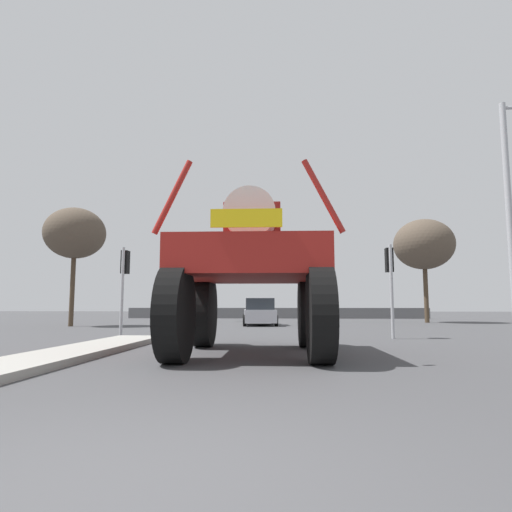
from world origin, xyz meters
The scene contains 10 objects.
ground_plane centered at (0.00, 18.00, 0.00)m, with size 120.00×120.00×0.00m, color #424244.
median_island centered at (-3.75, 5.52, 0.07)m, with size 1.45×11.76×0.15m, color #9E9B93.
oversize_sprayer centered at (0.19, 7.50, 1.93)m, with size 3.83×5.49×4.04m.
sedan_ahead centered at (-0.58, 22.36, 0.71)m, with size 2.22×4.26×1.52m.
traffic_signal_near_left centered at (-4.86, 12.64, 2.33)m, with size 0.24×0.54×3.21m.
traffic_signal_near_right centered at (4.57, 12.64, 2.34)m, with size 0.24×0.54×3.22m.
traffic_signal_far_left centered at (-4.45, 27.76, 3.06)m, with size 0.24×0.55×4.20m.
bare_tree_left centered at (-10.64, 20.30, 5.06)m, with size 3.29×3.29×6.48m.
bare_tree_right centered at (10.10, 26.80, 5.14)m, with size 3.92×3.92×6.82m.
roadside_barrier centered at (0.00, 35.35, 0.45)m, with size 25.90×0.24×0.90m, color #59595B.
Camera 1 is at (1.02, -2.87, 1.13)m, focal length 30.90 mm.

